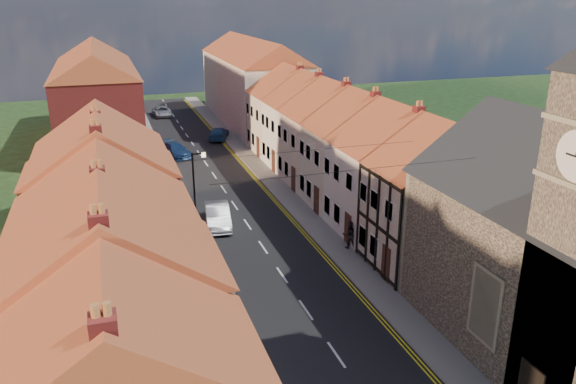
{
  "coord_description": "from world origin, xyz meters",
  "views": [
    {
      "loc": [
        -8.8,
        -13.61,
        15.31
      ],
      "look_at": [
        1.77,
        18.25,
        3.5
      ],
      "focal_mm": 35.0,
      "sensor_mm": 36.0,
      "label": 1
    }
  ],
  "objects_px": {
    "car_far": "(175,150)",
    "car_distant": "(162,112)",
    "pedestrian_right": "(349,235)",
    "car_far_b": "(219,133)",
    "lamppost": "(196,192)",
    "church": "(569,231)",
    "car_mid": "(218,216)",
    "pedestrian_left": "(212,296)"
  },
  "relations": [
    {
      "from": "car_far_b",
      "to": "pedestrian_left",
      "type": "bearing_deg",
      "value": 97.69
    },
    {
      "from": "pedestrian_right",
      "to": "car_far_b",
      "type": "distance_m",
      "value": 31.17
    },
    {
      "from": "car_mid",
      "to": "lamppost",
      "type": "bearing_deg",
      "value": -118.88
    },
    {
      "from": "car_distant",
      "to": "car_mid",
      "type": "bearing_deg",
      "value": -93.9
    },
    {
      "from": "car_mid",
      "to": "pedestrian_left",
      "type": "bearing_deg",
      "value": -95.7
    },
    {
      "from": "pedestrian_left",
      "to": "car_far_b",
      "type": "relative_size",
      "value": 0.35
    },
    {
      "from": "lamppost",
      "to": "car_far",
      "type": "distance_m",
      "value": 21.74
    },
    {
      "from": "car_far",
      "to": "pedestrian_right",
      "type": "xyz_separation_m",
      "value": [
        7.52,
        -25.49,
        0.35
      ]
    },
    {
      "from": "car_far",
      "to": "pedestrian_right",
      "type": "bearing_deg",
      "value": -90.69
    },
    {
      "from": "pedestrian_left",
      "to": "car_far_b",
      "type": "distance_m",
      "value": 36.63
    },
    {
      "from": "car_mid",
      "to": "pedestrian_right",
      "type": "distance_m",
      "value": 9.61
    },
    {
      "from": "lamppost",
      "to": "pedestrian_left",
      "type": "relative_size",
      "value": 3.74
    },
    {
      "from": "car_mid",
      "to": "pedestrian_left",
      "type": "xyz_separation_m",
      "value": [
        -2.57,
        -11.15,
        0.16
      ]
    },
    {
      "from": "car_distant",
      "to": "car_far_b",
      "type": "xyz_separation_m",
      "value": [
        4.65,
        -14.86,
        0.03
      ]
    },
    {
      "from": "pedestrian_left",
      "to": "church",
      "type": "bearing_deg",
      "value": -18.88
    },
    {
      "from": "car_distant",
      "to": "car_far_b",
      "type": "relative_size",
      "value": 1.0
    },
    {
      "from": "lamppost",
      "to": "car_far_b",
      "type": "relative_size",
      "value": 1.31
    },
    {
      "from": "car_distant",
      "to": "pedestrian_right",
      "type": "relative_size",
      "value": 2.54
    },
    {
      "from": "car_far",
      "to": "pedestrian_right",
      "type": "relative_size",
      "value": 2.55
    },
    {
      "from": "car_far",
      "to": "lamppost",
      "type": "bearing_deg",
      "value": -110.83
    },
    {
      "from": "car_mid",
      "to": "pedestrian_left",
      "type": "relative_size",
      "value": 2.88
    },
    {
      "from": "church",
      "to": "car_mid",
      "type": "xyz_separation_m",
      "value": [
        -11.37,
        19.14,
        -5.11
      ]
    },
    {
      "from": "pedestrian_right",
      "to": "car_far_b",
      "type": "relative_size",
      "value": 0.39
    },
    {
      "from": "church",
      "to": "car_far",
      "type": "height_order",
      "value": "church"
    },
    {
      "from": "church",
      "to": "pedestrian_right",
      "type": "bearing_deg",
      "value": 108.56
    },
    {
      "from": "lamppost",
      "to": "car_mid",
      "type": "height_order",
      "value": "lamppost"
    },
    {
      "from": "car_far",
      "to": "pedestrian_left",
      "type": "bearing_deg",
      "value": -111.22
    },
    {
      "from": "car_far",
      "to": "car_distant",
      "type": "distance_m",
      "value": 20.5
    },
    {
      "from": "car_mid",
      "to": "church",
      "type": "bearing_deg",
      "value": -52.01
    },
    {
      "from": "car_distant",
      "to": "pedestrian_right",
      "type": "distance_m",
      "value": 46.44
    },
    {
      "from": "car_mid",
      "to": "car_far",
      "type": "bearing_deg",
      "value": 98.48
    },
    {
      "from": "car_far",
      "to": "car_far_b",
      "type": "bearing_deg",
      "value": 28.1
    },
    {
      "from": "car_mid",
      "to": "pedestrian_left",
      "type": "distance_m",
      "value": 11.44
    },
    {
      "from": "lamppost",
      "to": "car_mid",
      "type": "distance_m",
      "value": 4.12
    },
    {
      "from": "pedestrian_right",
      "to": "car_far_b",
      "type": "xyz_separation_m",
      "value": [
        -1.95,
        31.11,
        -0.35
      ]
    },
    {
      "from": "car_far",
      "to": "pedestrian_left",
      "type": "distance_m",
      "value": 30.27
    },
    {
      "from": "pedestrian_left",
      "to": "car_far_b",
      "type": "bearing_deg",
      "value": 88.76
    },
    {
      "from": "car_mid",
      "to": "car_far",
      "type": "distance_m",
      "value": 19.05
    },
    {
      "from": "church",
      "to": "car_far_b",
      "type": "relative_size",
      "value": 3.32
    },
    {
      "from": "church",
      "to": "pedestrian_left",
      "type": "bearing_deg",
      "value": 150.18
    },
    {
      "from": "pedestrian_left",
      "to": "pedestrian_right",
      "type": "relative_size",
      "value": 0.89
    },
    {
      "from": "church",
      "to": "car_mid",
      "type": "height_order",
      "value": "church"
    }
  ]
}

